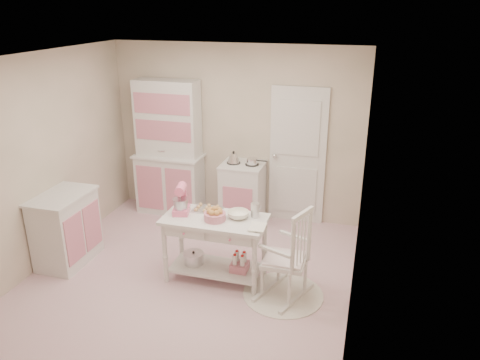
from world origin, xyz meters
name	(u,v)px	position (x,y,z in m)	size (l,w,h in m)	color
room_shell	(187,145)	(0.00, 0.00, 1.65)	(3.84, 3.84, 2.62)	#C87D96
door	(298,156)	(0.95, 1.87, 1.02)	(0.82, 0.05, 2.04)	silver
hutch	(168,148)	(-1.01, 1.66, 1.04)	(1.06, 0.50, 2.08)	silver
stove	(243,193)	(0.19, 1.61, 0.46)	(0.62, 0.57, 0.92)	silver
base_cabinet	(66,229)	(-1.63, -0.15, 0.46)	(0.54, 0.84, 0.92)	silver
lace_rug	(283,294)	(1.16, -0.13, 0.01)	(0.92, 0.92, 0.01)	white
rocking_chair	(285,252)	(1.16, -0.13, 0.55)	(0.48, 0.72, 1.10)	silver
work_table	(215,248)	(0.31, -0.01, 0.40)	(1.20, 0.60, 0.80)	silver
stand_mixer	(181,200)	(-0.11, 0.01, 0.97)	(0.20, 0.28, 0.34)	pink
cookie_tray	(208,210)	(0.16, 0.17, 0.81)	(0.34, 0.24, 0.02)	silver
bread_basket	(215,216)	(0.33, -0.06, 0.85)	(0.25, 0.25, 0.09)	#CB7589
mixing_bowl	(238,215)	(0.57, 0.07, 0.84)	(0.25, 0.25, 0.08)	white
metal_pitcher	(255,210)	(0.75, 0.15, 0.89)	(0.10, 0.10, 0.17)	silver
recipe_book	(250,226)	(0.76, -0.13, 0.81)	(0.18, 0.24, 0.02)	white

